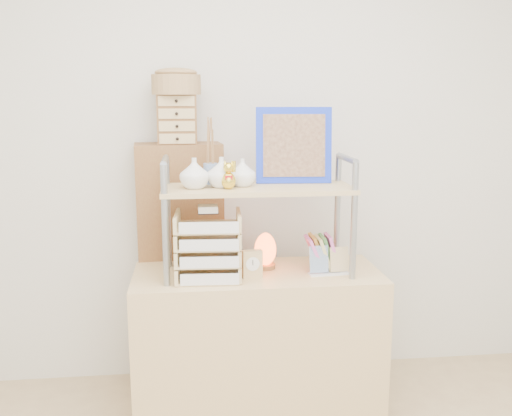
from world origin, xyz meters
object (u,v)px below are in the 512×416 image
at_px(desk, 257,344).
at_px(letter_tray, 209,250).
at_px(cabinet, 181,267).
at_px(salt_lamp, 265,250).

distance_m(desk, letter_tray, 0.57).
xyz_separation_m(desk, cabinet, (-0.38, 0.37, 0.30)).
xyz_separation_m(cabinet, letter_tray, (0.14, -0.44, 0.21)).
xyz_separation_m(desk, salt_lamp, (0.05, 0.06, 0.47)).
bearing_deg(desk, cabinet, 135.45).
xyz_separation_m(cabinet, salt_lamp, (0.42, -0.31, 0.17)).
xyz_separation_m(desk, letter_tray, (-0.24, -0.07, 0.51)).
relative_size(cabinet, salt_lamp, 7.46).
bearing_deg(salt_lamp, letter_tray, -155.05).
height_order(cabinet, salt_lamp, cabinet).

